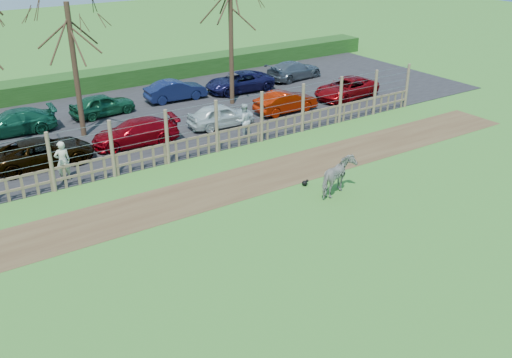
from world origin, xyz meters
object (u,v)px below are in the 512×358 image
visitor_b (244,121)px  car_5 (286,102)px  car_11 (176,90)px  car_13 (294,70)px  crow (305,183)px  car_9 (13,122)px  car_12 (239,82)px  car_3 (135,132)px  car_6 (346,88)px  tree_mid (71,38)px  car_4 (221,115)px  tree_right (231,12)px  zebra (338,177)px  car_10 (103,105)px  car_2 (43,152)px  visitor_a (63,161)px

visitor_b → car_5: (4.11, 2.10, -0.26)m
car_11 → car_13: 8.79m
crow → car_11: car_11 is taller
car_9 → car_12: (13.50, 0.21, 0.00)m
car_3 → car_6: size_ratio=0.96×
tree_mid → car_4: bearing=-22.1°
car_9 → tree_right: bearing=86.1°
car_11 → zebra: bearing=-178.3°
car_9 → car_10: size_ratio=1.17×
car_9 → car_4: bearing=66.7°
car_12 → car_9: bearing=-84.7°
car_3 → car_11: (4.83, 5.45, 0.00)m
car_2 → car_12: (13.33, 5.07, 0.00)m
visitor_a → car_13: size_ratio=0.42×
crow → car_11: 13.60m
car_3 → car_10: (0.23, 5.11, 0.00)m
tree_right → car_12: tree_right is taller
visitor_b → car_4: bearing=-84.5°
zebra → car_10: (-4.25, 14.55, -0.11)m
visitor_a → car_11: size_ratio=0.47×
car_13 → car_5: bearing=131.9°
visitor_b → car_4: (-0.09, 2.02, -0.26)m
visitor_a → car_11: 11.79m
crow → car_5: size_ratio=0.08×
car_2 → car_12: 14.26m
crow → car_4: (0.80, 8.05, 0.52)m
car_4 → car_11: bearing=2.9°
car_6 → car_10: 14.21m
car_9 → car_11: same height
tree_right → car_11: tree_right is taller
car_11 → car_13: same height
car_4 → car_10: size_ratio=1.00×
car_2 → visitor_a: bearing=-172.0°
visitor_a → car_3: (4.10, 2.25, -0.26)m
visitor_a → crow: 9.95m
car_5 → tree_right: bearing=27.8°
car_3 → visitor_b: bearing=73.6°
visitor_a → car_4: visitor_a is taller
car_3 → car_9: bearing=-129.4°
car_5 → car_12: size_ratio=0.84×
visitor_a → crow: bearing=145.9°
zebra → visitor_b: visitor_b is taller
car_9 → car_13: same height
car_2 → car_4: bearing=-88.3°
zebra → car_2: zebra is taller
car_3 → car_11: 7.28m
tree_right → car_4: size_ratio=2.09×
car_4 → visitor_b: bearing=-173.2°
car_11 → visitor_b: bearing=-177.2°
tree_right → car_13: bearing=20.6°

